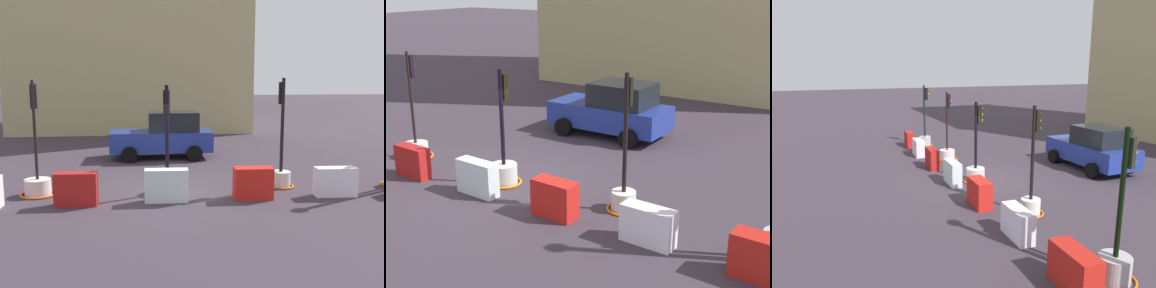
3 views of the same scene
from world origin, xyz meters
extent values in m
plane|color=#3B303B|center=(0.00, 0.00, 0.00)|extent=(120.00, 120.00, 0.00)
cylinder|color=silver|center=(-3.50, 0.02, 0.23)|extent=(0.71, 0.71, 0.46)
cylinder|color=black|center=(-3.50, 0.02, 1.81)|extent=(0.08, 0.08, 2.71)
cube|color=black|center=(-3.51, 0.13, 2.72)|extent=(0.17, 0.14, 0.66)
sphere|color=red|center=(-3.51, 0.20, 2.94)|extent=(0.10, 0.10, 0.10)
sphere|color=orange|center=(-3.51, 0.20, 2.72)|extent=(0.10, 0.10, 0.10)
sphere|color=green|center=(-3.51, 0.20, 2.50)|extent=(0.10, 0.10, 0.10)
torus|color=orange|center=(-3.50, 0.02, 0.03)|extent=(0.99, 0.99, 0.06)
cylinder|color=beige|center=(0.08, -0.11, 0.27)|extent=(0.69, 0.69, 0.53)
cylinder|color=black|center=(0.08, -0.11, 1.78)|extent=(0.10, 0.10, 2.49)
cube|color=black|center=(0.07, 0.02, 2.55)|extent=(0.18, 0.16, 0.66)
sphere|color=red|center=(0.07, 0.11, 2.77)|extent=(0.11, 0.11, 0.11)
sphere|color=orange|center=(0.07, 0.11, 2.55)|extent=(0.11, 0.11, 0.11)
sphere|color=green|center=(0.07, 0.11, 2.33)|extent=(0.11, 0.11, 0.11)
torus|color=orange|center=(0.08, -0.11, 0.04)|extent=(0.92, 0.92, 0.07)
cylinder|color=silver|center=(3.46, 0.16, 0.23)|extent=(0.57, 0.57, 0.47)
cylinder|color=black|center=(3.46, 0.16, 1.84)|extent=(0.10, 0.10, 2.75)
cube|color=black|center=(3.45, 0.27, 2.77)|extent=(0.18, 0.14, 0.64)
sphere|color=red|center=(3.45, 0.35, 2.99)|extent=(0.11, 0.11, 0.11)
sphere|color=orange|center=(3.45, 0.35, 2.77)|extent=(0.11, 0.11, 0.11)
sphere|color=green|center=(3.45, 0.35, 2.56)|extent=(0.11, 0.11, 0.11)
torus|color=orange|center=(3.46, 0.16, 0.03)|extent=(0.80, 0.80, 0.06)
cube|color=#AF1A19|center=(-2.30, -1.08, 0.43)|extent=(1.08, 0.41, 0.85)
cube|color=silver|center=(0.00, -1.01, 0.43)|extent=(1.15, 0.42, 0.87)
cube|color=red|center=(2.33, -0.97, 0.43)|extent=(1.05, 0.52, 0.85)
cube|color=white|center=(4.64, -0.98, 0.40)|extent=(1.14, 0.46, 0.80)
cube|color=navy|center=(0.13, 5.24, 0.69)|extent=(4.00, 1.76, 0.78)
cube|color=black|center=(0.62, 5.24, 1.47)|extent=(1.96, 1.54, 0.76)
cylinder|color=black|center=(-1.11, 4.31, 0.30)|extent=(0.61, 0.28, 0.61)
cylinder|color=black|center=(-1.10, 6.17, 0.30)|extent=(0.61, 0.28, 0.61)
cylinder|color=black|center=(1.37, 4.30, 0.30)|extent=(0.61, 0.28, 0.61)
cylinder|color=black|center=(1.38, 6.17, 0.30)|extent=(0.61, 0.28, 0.61)
camera|label=1|loc=(-0.59, -12.08, 3.29)|focal=40.75mm
camera|label=2|loc=(8.66, -9.62, 5.15)|focal=48.71mm
camera|label=3|loc=(11.93, -5.40, 4.27)|focal=33.60mm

